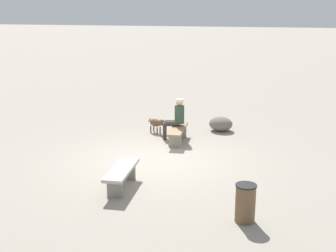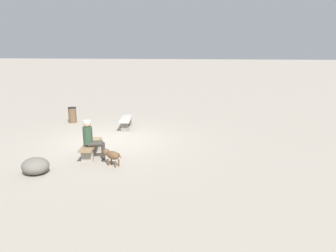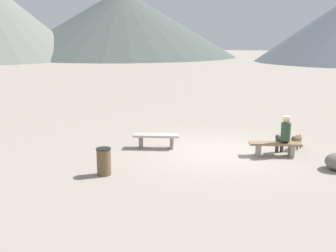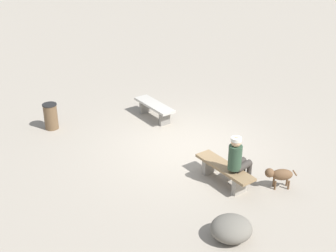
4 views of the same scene
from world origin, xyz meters
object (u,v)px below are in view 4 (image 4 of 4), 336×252
at_px(dog, 279,175).
at_px(trash_bin, 51,116).
at_px(bench_left, 154,108).
at_px(bench_right, 224,171).
at_px(boulder, 231,229).
at_px(seated_person, 238,158).

height_order(dog, trash_bin, trash_bin).
height_order(bench_left, trash_bin, trash_bin).
xyz_separation_m(bench_right, dog, (0.72, 0.95, 0.03)).
height_order(bench_right, dog, dog).
xyz_separation_m(dog, boulder, (0.95, -1.89, -0.11)).
height_order(seated_person, boulder, seated_person).
relative_size(bench_left, dog, 2.33).
bearing_deg(boulder, bench_right, 150.43).
bearing_deg(bench_left, bench_right, -9.78).
relative_size(seated_person, dog, 1.90).
height_order(bench_left, seated_person, seated_person).
xyz_separation_m(dog, trash_bin, (-5.22, -3.71, 0.03)).
bearing_deg(bench_right, dog, 44.03).
relative_size(bench_right, seated_person, 1.27).
height_order(dog, boulder, dog).
relative_size(bench_right, dog, 2.42).
bearing_deg(boulder, seated_person, 142.19).
xyz_separation_m(bench_left, trash_bin, (-0.71, -2.84, 0.02)).
relative_size(dog, trash_bin, 0.90).
bearing_deg(seated_person, bench_right, -167.78).
relative_size(bench_left, bench_right, 0.96).
bearing_deg(bench_right, bench_left, 170.22).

